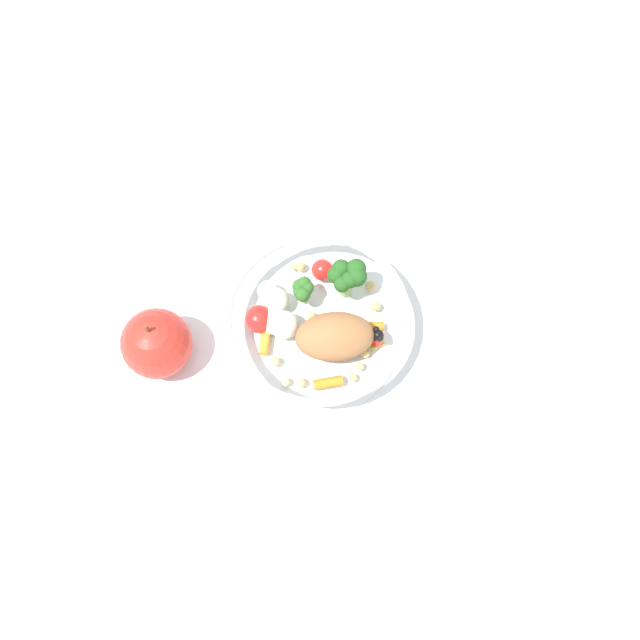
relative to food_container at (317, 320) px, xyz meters
The scene contains 3 objects.
ground_plane 0.03m from the food_container, 166.79° to the left, with size 2.40×2.40×0.00m, color white.
food_container is the anchor object (origin of this frame).
loose_apple 0.17m from the food_container, 54.50° to the left, with size 0.08×0.08×0.09m.
Camera 1 is at (-0.19, 0.20, 0.74)m, focal length 39.89 mm.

